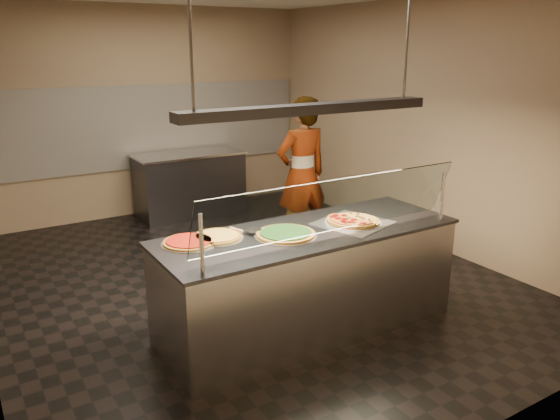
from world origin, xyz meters
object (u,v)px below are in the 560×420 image
pizza_cheese (217,236)px  sneeze_guard (334,206)px  serving_counter (308,280)px  pizza_tomato (189,242)px  half_pizza_sausage (363,218)px  pizza_spatula (243,229)px  heat_lamp_housing (311,109)px  worker (302,175)px  perforated_tray (353,222)px  prep_table (190,184)px  pizza_spinach (286,234)px  half_pizza_pepperoni (343,222)px

pizza_cheese → sneeze_guard: bearing=-37.4°
serving_counter → pizza_tomato: size_ratio=6.02×
half_pizza_sausage → pizza_spatula: 1.10m
sneeze_guard → half_pizza_sausage: bearing=28.0°
sneeze_guard → heat_lamp_housing: 0.80m
worker → pizza_tomato: bearing=36.2°
perforated_tray → half_pizza_sausage: size_ratio=1.37×
perforated_tray → prep_table: bearing=89.4°
serving_counter → pizza_spatula: (-0.51, 0.23, 0.49)m
pizza_cheese → heat_lamp_housing: (0.75, -0.23, 1.01)m
pizza_tomato → prep_table: (1.47, 3.58, -0.48)m
pizza_spinach → pizza_cheese: (-0.51, 0.25, -0.00)m
serving_counter → prep_table: bearing=82.8°
pizza_spinach → worker: size_ratio=0.28×
half_pizza_pepperoni → pizza_cheese: (-1.07, 0.28, -0.02)m
pizza_cheese → worker: bearing=39.1°
perforated_tray → pizza_tomato: pizza_tomato is taller
serving_counter → heat_lamp_housing: size_ratio=1.15×
pizza_tomato → worker: size_ratio=0.23×
serving_counter → half_pizza_pepperoni: bearing=-8.7°
pizza_spinach → worker: bearing=52.6°
prep_table → heat_lamp_housing: (-0.48, -3.81, 1.48)m
pizza_spatula → half_pizza_sausage: bearing=-14.9°
pizza_spatula → worker: (1.59, 1.49, -0.02)m
serving_counter → pizza_spinach: bearing=-176.3°
pizza_tomato → serving_counter: bearing=-12.7°
heat_lamp_housing → serving_counter: bearing=180.0°
sneeze_guard → heat_lamp_housing: (0.00, 0.34, 0.72)m
half_pizza_pepperoni → pizza_tomato: bearing=168.3°
sneeze_guard → half_pizza_sausage: size_ratio=4.65×
sneeze_guard → half_pizza_sausage: (0.55, 0.29, -0.27)m
half_pizza_sausage → pizza_spatula: (-1.06, 0.28, 0.00)m
perforated_tray → pizza_tomato: (-1.43, 0.27, 0.01)m
half_pizza_pepperoni → pizza_cheese: half_pizza_pepperoni is taller
heat_lamp_housing → half_pizza_sausage: bearing=-5.1°
pizza_cheese → pizza_tomato: size_ratio=0.98×
pizza_tomato → perforated_tray: bearing=-10.8°
perforated_tray → worker: 1.89m
pizza_spinach → prep_table: pizza_spinach is taller
pizza_spatula → prep_table: bearing=74.6°
perforated_tray → pizza_spinach: 0.68m
perforated_tray → heat_lamp_housing: 1.11m
half_pizza_pepperoni → half_pizza_sausage: 0.23m
sneeze_guard → heat_lamp_housing: bearing=90.0°
pizza_spinach → worker: worker is taller
serving_counter → heat_lamp_housing: heat_lamp_housing is taller
sneeze_guard → pizza_spinach: size_ratio=4.62×
half_pizza_sausage → heat_lamp_housing: heat_lamp_housing is taller
half_pizza_pepperoni → heat_lamp_housing: size_ratio=0.23×
heat_lamp_housing → half_pizza_pepperoni: bearing=-8.7°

